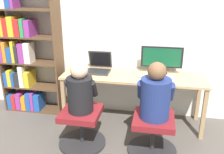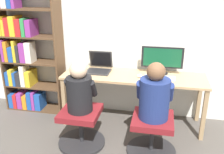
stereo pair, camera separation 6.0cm
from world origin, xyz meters
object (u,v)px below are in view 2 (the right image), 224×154
Objects in this scene: desktop_monitor at (162,60)px; person_at_monitor at (155,95)px; person_at_laptop at (79,90)px; bookshelf at (24,52)px; office_chair_left at (152,134)px; keyboard at (160,77)px; office_chair_right at (81,126)px; laptop at (99,67)px.

desktop_monitor is 0.86× the size of person_at_monitor.
person_at_laptop is 0.31× the size of bookshelf.
person_at_monitor is 1.07× the size of person_at_laptop.
bookshelf is at bearing 159.31° from office_chair_left.
keyboard is 2.00m from bookshelf.
person_at_laptop reaches higher than office_chair_right.
keyboard is 1.17m from office_chair_right.
person_at_laptop is (-0.90, -0.76, -0.19)m from desktop_monitor.
person_at_monitor is (0.85, 0.01, 0.49)m from office_chair_right.
desktop_monitor is 1.01m from office_chair_left.
bookshelf is (-1.10, 0.74, 0.66)m from office_chair_right.
keyboard is 0.61× the size of person_at_monitor.
laptop is 0.87m from office_chair_right.
keyboard is 0.20× the size of bookshelf.
person_at_monitor reaches higher than keyboard.
person_at_laptop is at bearing -94.40° from laptop.
office_chair_right is 0.48m from person_at_laptop.
person_at_monitor is at bearing -40.89° from laptop.
keyboard is at bearing 33.20° from office_chair_right.
laptop is 0.84m from keyboard.
person_at_laptop reaches higher than keyboard.
desktop_monitor is at bearing 85.99° from person_at_monitor.
person_at_monitor is at bearing -94.06° from keyboard.
person_at_laptop is 1.33m from bookshelf.
office_chair_left is at bearing -20.69° from bookshelf.
laptop is at bearing 172.22° from keyboard.
laptop is 1.16m from bookshelf.
person_at_monitor is (-0.04, -0.57, 0.01)m from keyboard.
office_chair_right is 0.30× the size of bookshelf.
office_chair_right is at bearing -90.00° from person_at_laptop.
office_chair_left is 0.49m from person_at_monitor.
person_at_monitor reaches higher than office_chair_right.
keyboard is at bearing 85.97° from office_chair_left.
office_chair_right is 0.98m from person_at_monitor.
desktop_monitor is at bearing 86.14° from keyboard.
person_at_monitor is 0.33× the size of bookshelf.
laptop is at bearing 139.11° from person_at_monitor.
desktop_monitor is at bearing 40.15° from person_at_laptop.
laptop is 0.55× the size of person_at_laptop.
laptop reaches higher than office_chair_left.
bookshelf is at bearing 177.89° from laptop.
office_chair_left and office_chair_right have the same top height.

